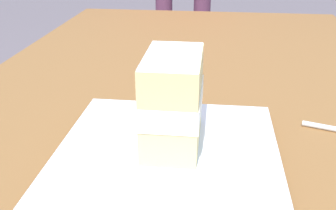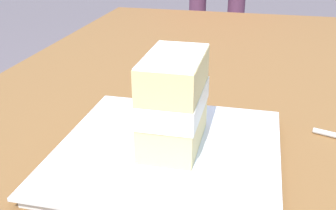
{
  "view_description": "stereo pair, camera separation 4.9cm",
  "coord_description": "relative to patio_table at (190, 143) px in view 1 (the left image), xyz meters",
  "views": [
    {
      "loc": [
        -0.65,
        -0.04,
        0.98
      ],
      "look_at": [
        -0.2,
        0.02,
        0.78
      ],
      "focal_mm": 42.96,
      "sensor_mm": 36.0,
      "label": 1
    },
    {
      "loc": [
        -0.64,
        -0.08,
        0.98
      ],
      "look_at": [
        -0.2,
        0.02,
        0.78
      ],
      "focal_mm": 42.96,
      "sensor_mm": 36.0,
      "label": 2
    }
  ],
  "objects": [
    {
      "name": "dessert_plate",
      "position": [
        -0.2,
        0.02,
        0.1
      ],
      "size": [
        0.28,
        0.28,
        0.02
      ],
      "color": "white",
      "rests_on": "patio_table"
    },
    {
      "name": "patio_table",
      "position": [
        0.0,
        0.0,
        0.0
      ],
      "size": [
        1.49,
        0.84,
        0.7
      ],
      "color": "brown",
      "rests_on": "ground"
    },
    {
      "name": "cake_slice",
      "position": [
        -0.19,
        0.01,
        0.17
      ],
      "size": [
        0.12,
        0.07,
        0.12
      ],
      "color": "#EAD18C",
      "rests_on": "dessert_plate"
    }
  ]
}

